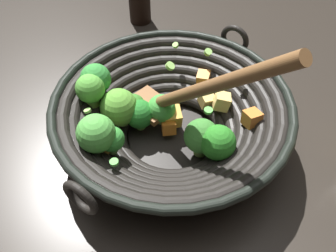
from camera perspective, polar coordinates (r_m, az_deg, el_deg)
ground_plane at (r=0.62m, az=0.56°, el=-2.26°), size 4.00×4.00×0.00m
wok at (r=0.57m, az=0.24°, el=1.52°), size 0.37×0.40×0.28m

